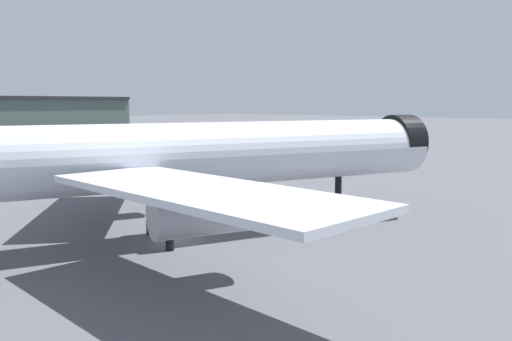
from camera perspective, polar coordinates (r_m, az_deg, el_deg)
The scene contains 3 objects.
ground at distance 52.50m, azimuth -8.35°, elevation -7.64°, with size 900.00×900.00×0.00m, color #56565B.
airliner_near_gate at distance 51.94m, azimuth -8.00°, elevation 1.45°, with size 62.93×56.08×18.68m.
baggage_tug_wing at distance 88.74m, azimuth -2.06°, elevation -0.79°, with size 3.23×1.94×1.85m.
Camera 1 is at (-31.79, -39.55, 13.48)m, focal length 36.83 mm.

